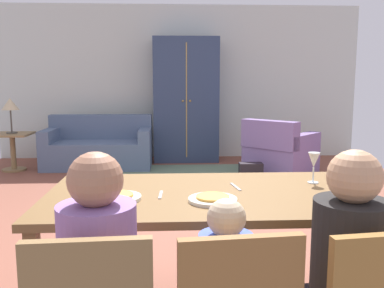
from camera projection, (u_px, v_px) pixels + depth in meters
ground_plane at (186, 216)px, 4.30m from camera, size 6.42×6.78×0.02m
back_wall at (179, 82)px, 7.50m from camera, size 6.42×0.10×2.70m
dining_table at (209, 204)px, 2.31m from camera, size 1.79×0.97×0.76m
plate_near_man at (117, 198)px, 2.16m from camera, size 0.25×0.25×0.02m
pizza_near_man at (117, 195)px, 2.15m from camera, size 0.17×0.17×0.01m
plate_near_child at (213, 200)px, 2.12m from camera, size 0.25×0.25×0.02m
pizza_near_child at (213, 197)px, 2.12m from camera, size 0.17×0.17×0.01m
wine_glass at (314, 161)px, 2.49m from camera, size 0.07×0.07×0.19m
fork at (161, 195)px, 2.24m from camera, size 0.02×0.15×0.01m
knife at (236, 187)px, 2.41m from camera, size 0.04×0.17×0.01m
area_rug at (187, 177)px, 6.01m from camera, size 2.60×1.80×0.01m
couch at (99, 148)px, 6.74m from camera, size 1.69×0.86×0.82m
armchair at (279, 153)px, 6.19m from camera, size 1.21×1.21×0.82m
armoire at (186, 100)px, 7.16m from camera, size 1.10×0.59×2.10m
side_table at (13, 146)px, 6.42m from camera, size 0.56×0.56×0.58m
table_lamp at (10, 105)px, 6.32m from camera, size 0.26×0.26×0.54m
handbag at (251, 172)px, 5.74m from camera, size 0.32×0.16×0.26m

